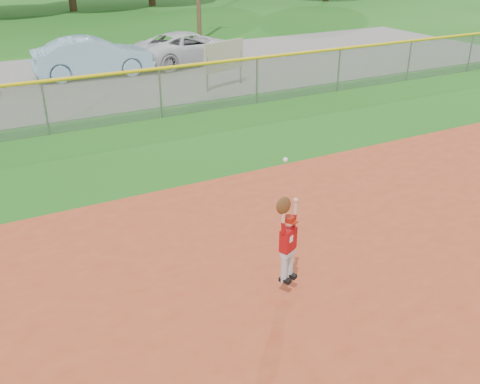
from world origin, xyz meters
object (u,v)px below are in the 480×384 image
object	(u,v)px
car_white_b	(189,47)
sponsor_sign	(224,57)
car_blue	(93,57)
ballplayer	(287,239)

from	to	relation	value
car_white_b	sponsor_sign	distance (m)	4.53
car_blue	car_white_b	bearing A→B (deg)	-80.40
car_blue	sponsor_sign	world-z (taller)	sponsor_sign
car_blue	car_white_b	xyz separation A→B (m)	(4.26, 0.45, -0.08)
car_blue	car_white_b	size ratio (longest dim) A/B	0.94
sponsor_sign	ballplayer	xyz separation A→B (m)	(-4.80, -11.63, -0.13)
car_blue	ballplayer	distance (m)	15.69
car_blue	sponsor_sign	xyz separation A→B (m)	(3.70, -4.02, 0.33)
car_blue	sponsor_sign	distance (m)	5.48
car_white_b	sponsor_sign	world-z (taller)	sponsor_sign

